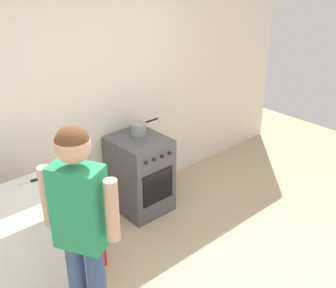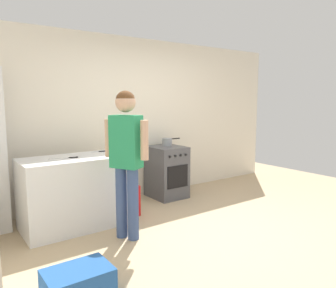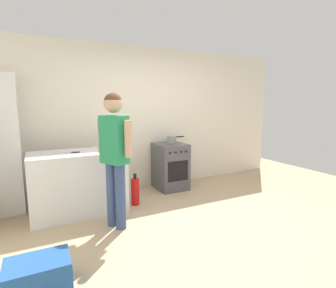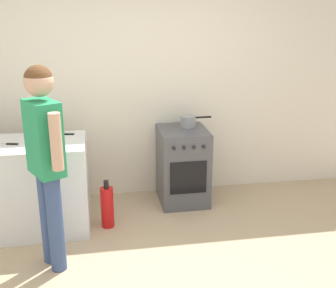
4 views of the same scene
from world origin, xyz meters
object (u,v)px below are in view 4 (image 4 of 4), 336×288
(knife_paring, at_px, (66,134))
(person, at_px, (45,151))
(oven_left, at_px, (183,166))
(pot, at_px, (188,121))
(fire_extinguisher, at_px, (107,207))
(knife_bread, at_px, (1,144))

(knife_paring, distance_m, person, 0.93)
(oven_left, relative_size, person, 0.50)
(oven_left, distance_m, person, 1.83)
(pot, height_order, knife_paring, pot)
(oven_left, relative_size, fire_extinguisher, 1.70)
(knife_paring, bearing_deg, oven_left, 7.54)
(oven_left, distance_m, knife_paring, 1.35)
(oven_left, relative_size, knife_paring, 4.03)
(oven_left, height_order, person, person)
(oven_left, height_order, fire_extinguisher, oven_left)
(oven_left, xyz_separation_m, knife_bread, (-1.83, -0.40, 0.48))
(pot, distance_m, person, 1.85)
(fire_extinguisher, bearing_deg, knife_paring, 140.42)
(pot, relative_size, person, 0.20)
(person, bearing_deg, fire_extinguisher, 52.09)
(oven_left, height_order, knife_paring, knife_paring)
(pot, height_order, knife_bread, pot)
(knife_bread, bearing_deg, fire_extinguisher, -4.89)
(pot, bearing_deg, oven_left, -129.83)
(pot, xyz_separation_m, fire_extinguisher, (-0.95, -0.57, -0.70))
(knife_paring, height_order, person, person)
(person, bearing_deg, knife_bread, 125.12)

